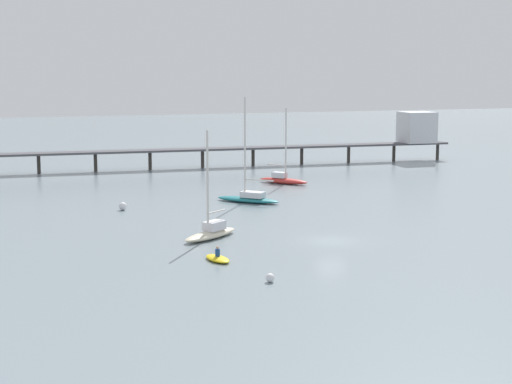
# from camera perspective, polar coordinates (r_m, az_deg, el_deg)

# --- Properties ---
(ground_plane) EXTENTS (400.00, 400.00, 0.00)m
(ground_plane) POSITION_cam_1_polar(r_m,az_deg,el_deg) (65.51, 5.53, -3.61)
(ground_plane) COLOR gray
(pier) EXTENTS (88.06, 9.21, 7.81)m
(pier) POSITION_cam_1_polar(r_m,az_deg,el_deg) (120.35, 4.63, 4.06)
(pier) COLOR #4C4C51
(pier) RESTS_ON ground_plane
(sailboat_teal) EXTENTS (6.55, 6.76, 11.44)m
(sailboat_teal) POSITION_cam_1_polar(r_m,az_deg,el_deg) (84.39, -0.53, -0.32)
(sailboat_teal) COLOR #1E727A
(sailboat_teal) RESTS_ON ground_plane
(sailboat_red) EXTENTS (5.45, 6.30, 9.65)m
(sailboat_red) POSITION_cam_1_polar(r_m,az_deg,el_deg) (98.67, 1.98, 1.00)
(sailboat_red) COLOR red
(sailboat_red) RESTS_ON ground_plane
(sailboat_cream) EXTENTS (6.27, 5.11, 9.25)m
(sailboat_cream) POSITION_cam_1_polar(r_m,az_deg,el_deg) (66.29, -3.32, -2.87)
(sailboat_cream) COLOR beige
(sailboat_cream) RESTS_ON ground_plane
(dinghy_yellow) EXTENTS (1.79, 3.09, 1.14)m
(dinghy_yellow) POSITION_cam_1_polar(r_m,az_deg,el_deg) (58.46, -2.84, -4.89)
(dinghy_yellow) COLOR yellow
(dinghy_yellow) RESTS_ON ground_plane
(mooring_buoy_near) EXTENTS (0.84, 0.84, 0.84)m
(mooring_buoy_near) POSITION_cam_1_polar(r_m,az_deg,el_deg) (80.81, -9.78, -1.03)
(mooring_buoy_near) COLOR silver
(mooring_buoy_near) RESTS_ON ground_plane
(mooring_buoy_far) EXTENTS (0.61, 0.61, 0.61)m
(mooring_buoy_far) POSITION_cam_1_polar(r_m,az_deg,el_deg) (52.54, 1.05, -6.33)
(mooring_buoy_far) COLOR silver
(mooring_buoy_far) RESTS_ON ground_plane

